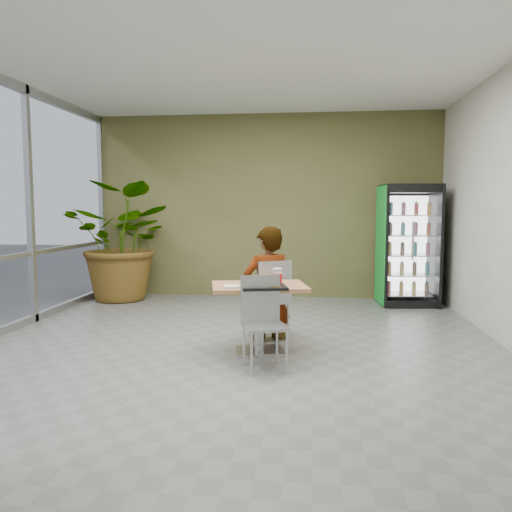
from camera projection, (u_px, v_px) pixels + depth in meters
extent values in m
plane|color=slate|center=(235.00, 352.00, 5.44)|extent=(7.00, 7.00, 0.00)
cube|color=tan|center=(259.00, 286.00, 5.34)|extent=(1.12, 0.89, 0.04)
cylinder|color=#A5A8AA|center=(259.00, 321.00, 5.38)|extent=(0.10, 0.10, 0.71)
cube|color=#A5A8AA|center=(259.00, 351.00, 5.41)|extent=(0.57, 0.49, 0.04)
cube|color=#A5A8AA|center=(268.00, 301.00, 6.02)|extent=(0.57, 0.57, 0.03)
cube|color=#A5A8AA|center=(275.00, 282.00, 5.81)|extent=(0.39, 0.23, 0.50)
cylinder|color=#A5A8AA|center=(275.00, 315.00, 6.28)|extent=(0.02, 0.02, 0.45)
cylinder|color=#A5A8AA|center=(249.00, 317.00, 6.14)|extent=(0.02, 0.02, 0.45)
cylinder|color=#A5A8AA|center=(288.00, 321.00, 5.94)|extent=(0.02, 0.02, 0.45)
cylinder|color=#A5A8AA|center=(260.00, 324.00, 5.81)|extent=(0.02, 0.02, 0.45)
cube|color=#A5A8AA|center=(265.00, 326.00, 4.82)|extent=(0.51, 0.51, 0.03)
cube|color=#A5A8AA|center=(260.00, 299.00, 4.98)|extent=(0.39, 0.16, 0.47)
cylinder|color=#A5A8AA|center=(252.00, 354.00, 4.63)|extent=(0.02, 0.02, 0.43)
cylinder|color=#A5A8AA|center=(287.00, 352.00, 4.71)|extent=(0.02, 0.02, 0.43)
cylinder|color=#A5A8AA|center=(244.00, 344.00, 4.96)|extent=(0.02, 0.02, 0.43)
cylinder|color=#A5A8AA|center=(277.00, 342.00, 5.04)|extent=(0.02, 0.02, 0.43)
imported|color=black|center=(268.00, 295.00, 5.96)|extent=(0.72, 0.64, 1.65)
cylinder|color=silver|center=(260.00, 283.00, 5.44)|extent=(0.25, 0.25, 0.01)
cylinder|color=silver|center=(277.00, 277.00, 5.29)|extent=(0.10, 0.10, 0.17)
cylinder|color=red|center=(277.00, 278.00, 5.29)|extent=(0.10, 0.10, 0.10)
cylinder|color=silver|center=(277.00, 269.00, 5.28)|extent=(0.10, 0.10, 0.01)
cube|color=silver|center=(232.00, 286.00, 5.15)|extent=(0.20, 0.20, 0.02)
cube|color=black|center=(264.00, 287.00, 5.07)|extent=(0.52, 0.43, 0.03)
cube|color=black|center=(408.00, 245.00, 8.03)|extent=(0.93, 0.76, 1.94)
cube|color=green|center=(380.00, 245.00, 8.08)|extent=(0.07, 0.66, 1.90)
cube|color=white|center=(412.00, 246.00, 7.70)|extent=(0.70, 0.08, 1.55)
imported|color=#2D5E25|center=(125.00, 242.00, 8.48)|extent=(1.99, 1.78, 2.00)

